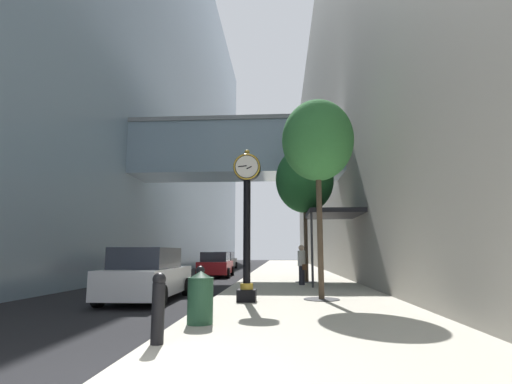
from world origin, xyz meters
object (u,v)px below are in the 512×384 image
Objects in this scene: car_red_mid at (216,265)px; street_tree_near at (318,141)px; street_tree_mid_near at (305,180)px; car_black_far at (225,261)px; street_clock at (247,216)px; pedestrian_walking at (302,264)px; trash_bin at (200,297)px; bollard_second at (200,288)px; bollard_nearest at (158,306)px; car_white_near at (148,275)px.

street_tree_near is at bearing -67.54° from car_red_mid.
street_tree_mid_near is 19.90m from car_black_far.
pedestrian_walking is at bearing 72.30° from street_clock.
pedestrian_walking is (2.57, 9.77, 0.40)m from trash_bin.
car_red_mid is at bearing 98.17° from bollard_second.
pedestrian_walking is at bearing -100.49° from street_tree_mid_near.
bollard_second is 0.63× the size of pedestrian_walking.
pedestrian_walking is at bearing -72.26° from car_black_far.
street_tree_mid_near is at bearing 79.51° from pedestrian_walking.
street_tree_near reaches higher than trash_bin.
pedestrian_walking is at bearing 75.26° from trash_bin.
bollard_nearest is at bearing -104.03° from pedestrian_walking.
street_tree_mid_near is 9.77m from car_white_near.
street_tree_near is at bearing -4.37° from car_white_near.
street_tree_near is at bearing -90.00° from street_tree_mid_near.
street_tree_near reaches higher than bollard_second.
street_tree_mid_near is 3.83× the size of pedestrian_walking.
pedestrian_walking reaches higher than trash_bin.
street_tree_near is 7.11m from street_tree_mid_near.
pedestrian_walking is (1.95, 6.11, -1.59)m from street_clock.
street_tree_near is 26.56m from car_black_far.
car_red_mid is at bearing 123.41° from pedestrian_walking.
street_tree_near is (3.19, 6.08, 4.44)m from bollard_nearest.
bollard_second is 1.46m from trash_bin.
street_clock is 0.99× the size of car_black_far.
bollard_nearest is at bearing -90.00° from bollard_second.
bollard_second is (-0.93, -2.23, -1.95)m from street_clock.
car_red_mid is at bearing 131.45° from street_tree_mid_near.
trash_bin is at bearing -104.14° from street_tree_mid_near.
trash_bin is at bearing -123.68° from street_tree_near.
car_white_near is at bearing 120.09° from trash_bin.
pedestrian_walking is (-0.31, -1.65, -4.13)m from street_tree_mid_near.
car_black_far is (-6.67, 18.23, -4.41)m from street_tree_mid_near.
bollard_second is 0.17× the size of street_tree_near.
street_clock is 5.84m from bollard_nearest.
street_clock reaches higher than trash_bin.
street_tree_mid_near is (3.19, 13.19, 4.50)m from bollard_nearest.
car_black_far is (-6.36, 19.88, -0.28)m from pedestrian_walking.
trash_bin is 5.49m from car_white_near.
car_red_mid reaches higher than bollard_second.
trash_bin is 0.23× the size of car_black_far.
bollard_second is 6.19m from street_tree_near.
car_red_mid is at bearing 89.52° from car_white_near.
bollard_nearest is (-0.93, -5.43, -1.95)m from street_clock.
street_clock reaches higher than car_black_far.
street_tree_mid_near is at bearing 73.80° from street_clock.
bollard_nearest is at bearing -103.59° from street_tree_mid_near.
trash_bin is (-0.62, -3.66, -1.99)m from street_clock.
car_white_near is (-2.44, 3.32, 0.12)m from bollard_second.
car_white_near is 1.00× the size of car_black_far.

